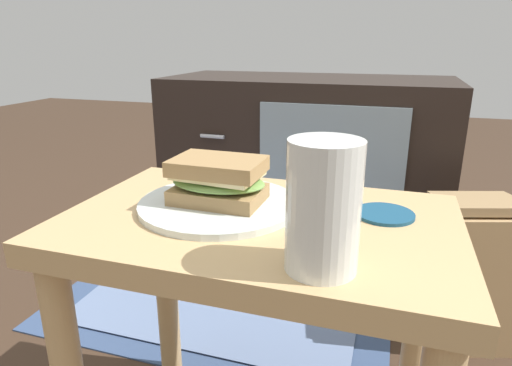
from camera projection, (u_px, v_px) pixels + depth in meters
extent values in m
cube|color=tan|center=(259.00, 227.00, 0.64)|extent=(0.56, 0.36, 0.04)
cylinder|color=tan|center=(166.00, 288.00, 0.91)|extent=(0.04, 0.04, 0.43)
cylinder|color=tan|center=(416.00, 333.00, 0.77)|extent=(0.04, 0.04, 0.43)
cube|color=black|center=(306.00, 160.00, 1.58)|extent=(0.96, 0.44, 0.58)
cube|color=#8C9EA8|center=(330.00, 178.00, 1.34)|extent=(0.44, 0.01, 0.44)
cylinder|color=silver|center=(212.00, 136.00, 1.41)|extent=(0.08, 0.01, 0.01)
cylinder|color=silver|center=(214.00, 201.00, 1.48)|extent=(0.08, 0.01, 0.01)
cube|color=#384C72|center=(227.00, 293.00, 1.27)|extent=(0.91, 0.65, 0.01)
cube|color=slate|center=(227.00, 291.00, 1.27)|extent=(0.75, 0.53, 0.00)
cylinder|color=silver|center=(219.00, 204.00, 0.66)|extent=(0.24, 0.24, 0.01)
cube|color=#9E7A4C|center=(219.00, 194.00, 0.66)|extent=(0.13, 0.09, 0.02)
ellipsoid|color=#729E4C|center=(218.00, 182.00, 0.65)|extent=(0.15, 0.10, 0.02)
cube|color=beige|center=(218.00, 175.00, 0.65)|extent=(0.13, 0.09, 0.01)
cube|color=#9E7A4C|center=(218.00, 166.00, 0.65)|extent=(0.13, 0.09, 0.02)
cylinder|color=silver|center=(323.00, 207.00, 0.47)|extent=(0.08, 0.08, 0.15)
cylinder|color=orange|center=(323.00, 214.00, 0.47)|extent=(0.07, 0.07, 0.12)
cylinder|color=white|center=(326.00, 153.00, 0.45)|extent=(0.07, 0.07, 0.01)
cylinder|color=navy|center=(385.00, 214.00, 0.63)|extent=(0.08, 0.08, 0.01)
cube|color=tan|center=(467.00, 274.00, 1.04)|extent=(0.23, 0.22, 0.34)
cube|color=#987950|center=(479.00, 203.00, 0.99)|extent=(0.22, 0.19, 0.03)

